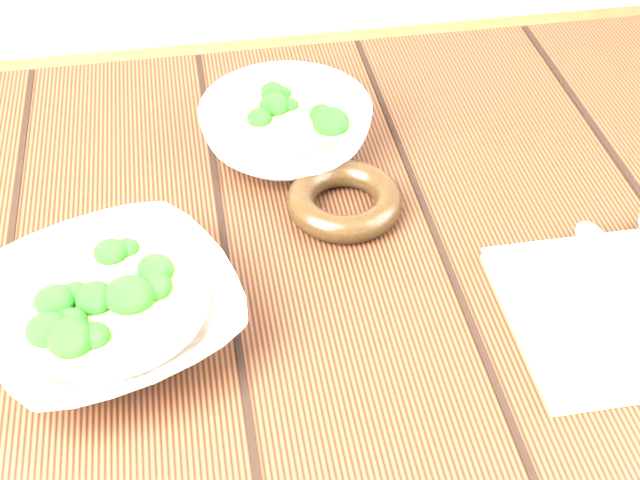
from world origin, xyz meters
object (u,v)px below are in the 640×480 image
table (258,362)px  napkin (638,309)px  soup_bowl_front (110,312)px  trivet (345,200)px  soup_bowl_back (286,127)px

table → napkin: (0.33, -0.10, 0.13)m
napkin → table: bearing=162.4°
table → napkin: bearing=-17.6°
soup_bowl_front → trivet: bearing=29.3°
soup_bowl_front → napkin: size_ratio=1.19×
soup_bowl_back → trivet: soup_bowl_back is taller
soup_bowl_back → trivet: 0.12m
table → napkin: size_ratio=5.34×
soup_bowl_back → napkin: soup_bowl_back is taller
table → trivet: trivet is taller
trivet → soup_bowl_back: bearing=110.9°
trivet → napkin: trivet is taller
napkin → trivet: bearing=141.5°
soup_bowl_back → napkin: bearing=-47.2°
soup_bowl_back → napkin: size_ratio=1.00×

